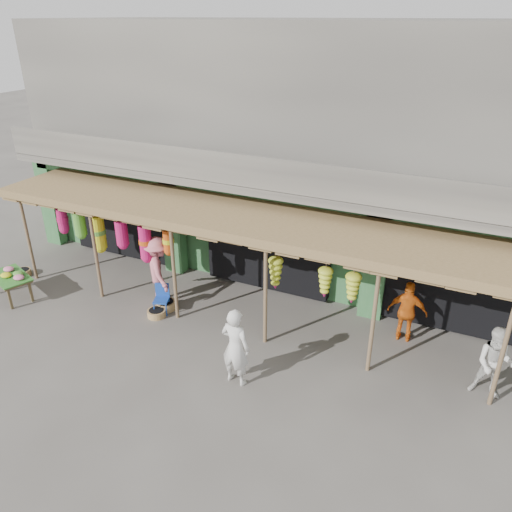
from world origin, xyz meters
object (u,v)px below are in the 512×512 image
at_px(person_front, 235,347).
at_px(person_shopper, 159,270).
at_px(blue_chair, 162,297).
at_px(person_vendor, 407,312).
at_px(person_right, 495,364).
at_px(flower_table, 11,277).

height_order(person_front, person_shopper, person_shopper).
bearing_deg(blue_chair, person_front, -48.79).
xyz_separation_m(person_vendor, person_shopper, (-6.34, -1.02, 0.17)).
bearing_deg(person_shopper, person_right, -138.51).
bearing_deg(person_front, person_vendor, -127.73).
distance_m(person_right, person_vendor, 2.32).
relative_size(person_right, person_vendor, 1.03).
xyz_separation_m(person_right, person_vendor, (-1.95, 1.26, -0.03)).
height_order(flower_table, person_vendor, person_vendor).
relative_size(blue_chair, person_right, 0.48).
xyz_separation_m(flower_table, person_shopper, (3.81, 1.58, 0.31)).
distance_m(flower_table, person_vendor, 10.47).
relative_size(flower_table, person_vendor, 0.97).
bearing_deg(person_right, person_vendor, 147.08).
height_order(person_front, person_right, person_front).
distance_m(blue_chair, person_front, 3.51).
xyz_separation_m(flower_table, blue_chair, (4.12, 1.16, -0.21)).
relative_size(flower_table, person_right, 0.94).
height_order(person_right, person_vendor, person_right).
bearing_deg(blue_chair, person_shopper, 107.50).
relative_size(person_front, person_shopper, 0.95).
bearing_deg(flower_table, person_right, 27.27).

